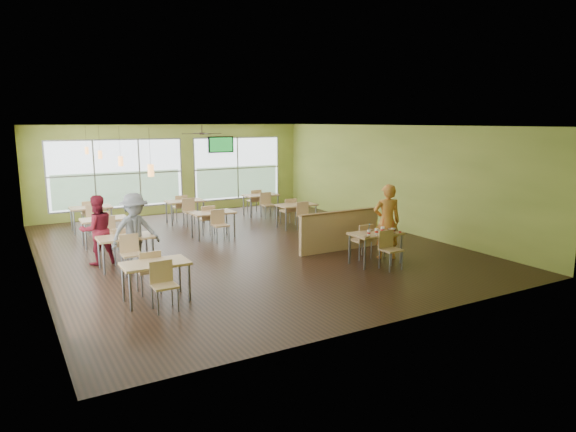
# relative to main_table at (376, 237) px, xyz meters

# --- Properties ---
(room) EXTENTS (12.00, 12.04, 3.20)m
(room) POSITION_rel_main_table_xyz_m (-2.00, 3.00, 0.97)
(room) COLOR black
(room) RESTS_ON ground
(window_bays) EXTENTS (9.24, 10.24, 2.38)m
(window_bays) POSITION_rel_main_table_xyz_m (-4.65, 6.08, 0.85)
(window_bays) COLOR white
(window_bays) RESTS_ON room
(main_table) EXTENTS (1.22, 1.52, 0.87)m
(main_table) POSITION_rel_main_table_xyz_m (0.00, 0.00, 0.00)
(main_table) COLOR tan
(main_table) RESTS_ON floor
(half_wall_divider) EXTENTS (2.40, 0.14, 1.04)m
(half_wall_divider) POSITION_rel_main_table_xyz_m (0.00, 1.45, -0.11)
(half_wall_divider) COLOR tan
(half_wall_divider) RESTS_ON floor
(dining_tables) EXTENTS (6.92, 8.72, 0.87)m
(dining_tables) POSITION_rel_main_table_xyz_m (-3.05, 4.71, -0.00)
(dining_tables) COLOR tan
(dining_tables) RESTS_ON floor
(pendant_lights) EXTENTS (0.11, 7.31, 0.86)m
(pendant_lights) POSITION_rel_main_table_xyz_m (-5.20, 3.68, 1.82)
(pendant_lights) COLOR #2D2119
(pendant_lights) RESTS_ON ceiling
(ceiling_fan) EXTENTS (1.25, 1.25, 0.29)m
(ceiling_fan) POSITION_rel_main_table_xyz_m (-2.00, 6.00, 2.32)
(ceiling_fan) COLOR #2D2119
(ceiling_fan) RESTS_ON ceiling
(tv_backwall) EXTENTS (1.00, 0.07, 0.60)m
(tv_backwall) POSITION_rel_main_table_xyz_m (-0.20, 8.90, 1.82)
(tv_backwall) COLOR black
(tv_backwall) RESTS_ON wall_back
(man_plaid) EXTENTS (0.79, 0.67, 1.83)m
(man_plaid) POSITION_rel_main_table_xyz_m (0.53, 0.24, 0.29)
(man_plaid) COLOR #CB5A16
(man_plaid) RESTS_ON floor
(patron_maroon) EXTENTS (0.87, 0.72, 1.64)m
(patron_maroon) POSITION_rel_main_table_xyz_m (-5.69, 3.19, 0.19)
(patron_maroon) COLOR maroon
(patron_maroon) RESTS_ON floor
(patron_grey) EXTENTS (1.24, 0.86, 1.75)m
(patron_grey) POSITION_rel_main_table_xyz_m (-5.02, 2.30, 0.24)
(patron_grey) COLOR slate
(patron_grey) RESTS_ON floor
(cup_blue) EXTENTS (0.08, 0.08, 0.30)m
(cup_blue) POSITION_rel_main_table_xyz_m (-0.33, -0.15, 0.18)
(cup_blue) COLOR white
(cup_blue) RESTS_ON main_table
(cup_yellow) EXTENTS (0.10, 0.10, 0.36)m
(cup_yellow) POSITION_rel_main_table_xyz_m (-0.13, -0.18, 0.19)
(cup_yellow) COLOR white
(cup_yellow) RESTS_ON main_table
(cup_red_near) EXTENTS (0.10, 0.10, 0.36)m
(cup_red_near) POSITION_rel_main_table_xyz_m (0.13, -0.09, 0.19)
(cup_red_near) COLOR white
(cup_red_near) RESTS_ON main_table
(cup_red_far) EXTENTS (0.09, 0.09, 0.32)m
(cup_red_far) POSITION_rel_main_table_xyz_m (0.30, -0.24, 0.18)
(cup_red_far) COLOR white
(cup_red_far) RESTS_ON main_table
(food_basket) EXTENTS (0.21, 0.21, 0.05)m
(food_basket) POSITION_rel_main_table_xyz_m (0.47, -0.02, 0.15)
(food_basket) COLOR black
(food_basket) RESTS_ON main_table
(ketchup_cup) EXTENTS (0.06, 0.06, 0.03)m
(ketchup_cup) POSITION_rel_main_table_xyz_m (0.49, -0.28, 0.13)
(ketchup_cup) COLOR #9F070A
(ketchup_cup) RESTS_ON main_table
(wrapper_left) EXTENTS (0.18, 0.17, 0.04)m
(wrapper_left) POSITION_rel_main_table_xyz_m (-0.51, -0.30, 0.14)
(wrapper_left) COLOR #9F754D
(wrapper_left) RESTS_ON main_table
(wrapper_mid) EXTENTS (0.21, 0.20, 0.04)m
(wrapper_mid) POSITION_rel_main_table_xyz_m (-0.00, 0.20, 0.14)
(wrapper_mid) COLOR #9F754D
(wrapper_mid) RESTS_ON main_table
(wrapper_right) EXTENTS (0.16, 0.15, 0.03)m
(wrapper_right) POSITION_rel_main_table_xyz_m (0.26, -0.30, 0.14)
(wrapper_right) COLOR #9F754D
(wrapper_right) RESTS_ON main_table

